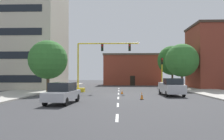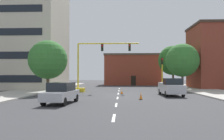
{
  "view_description": "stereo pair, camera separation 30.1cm",
  "coord_description": "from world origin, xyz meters",
  "px_view_note": "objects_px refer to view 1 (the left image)",
  "views": [
    {
      "loc": [
        0.15,
        -26.86,
        2.36
      ],
      "look_at": [
        -0.93,
        5.71,
        3.06
      ],
      "focal_mm": 37.28,
      "sensor_mm": 36.0,
      "label": 1
    },
    {
      "loc": [
        0.45,
        -26.85,
        2.36
      ],
      "look_at": [
        -0.93,
        5.71,
        3.06
      ],
      "focal_mm": 37.28,
      "sensor_mm": 36.0,
      "label": 2
    }
  ],
  "objects_px": {
    "tree_right_mid": "(182,60)",
    "sedan_silver_near_left": "(62,93)",
    "traffic_light_pole_right": "(162,67)",
    "traffic_cone_roadside_b": "(142,96)",
    "tree_left_near": "(48,60)",
    "traffic_signal_gantry": "(87,76)",
    "tree_right_far": "(172,60)",
    "pickup_truck_silver": "(171,87)",
    "traffic_cone_roadside_a": "(122,92)"
  },
  "relations": [
    {
      "from": "traffic_light_pole_right",
      "to": "tree_right_mid",
      "type": "relative_size",
      "value": 0.65
    },
    {
      "from": "traffic_signal_gantry",
      "to": "tree_right_mid",
      "type": "distance_m",
      "value": 15.64
    },
    {
      "from": "pickup_truck_silver",
      "to": "tree_left_near",
      "type": "bearing_deg",
      "value": 170.75
    },
    {
      "from": "traffic_signal_gantry",
      "to": "traffic_light_pole_right",
      "type": "relative_size",
      "value": 1.95
    },
    {
      "from": "tree_left_near",
      "to": "tree_right_far",
      "type": "bearing_deg",
      "value": 39.69
    },
    {
      "from": "traffic_signal_gantry",
      "to": "tree_left_near",
      "type": "height_order",
      "value": "traffic_signal_gantry"
    },
    {
      "from": "traffic_signal_gantry",
      "to": "tree_right_mid",
      "type": "xyz_separation_m",
      "value": [
        14.54,
        5.23,
        2.45
      ]
    },
    {
      "from": "traffic_signal_gantry",
      "to": "sedan_silver_near_left",
      "type": "bearing_deg",
      "value": -90.48
    },
    {
      "from": "pickup_truck_silver",
      "to": "sedan_silver_near_left",
      "type": "distance_m",
      "value": 13.21
    },
    {
      "from": "traffic_signal_gantry",
      "to": "tree_right_far",
      "type": "distance_m",
      "value": 20.03
    },
    {
      "from": "traffic_signal_gantry",
      "to": "traffic_light_pole_right",
      "type": "height_order",
      "value": "traffic_signal_gantry"
    },
    {
      "from": "tree_right_far",
      "to": "sedan_silver_near_left",
      "type": "xyz_separation_m",
      "value": [
        -14.92,
        -26.38,
        -4.29
      ]
    },
    {
      "from": "traffic_cone_roadside_b",
      "to": "tree_left_near",
      "type": "bearing_deg",
      "value": 148.73
    },
    {
      "from": "tree_left_near",
      "to": "traffic_cone_roadside_b",
      "type": "height_order",
      "value": "tree_left_near"
    },
    {
      "from": "traffic_signal_gantry",
      "to": "traffic_light_pole_right",
      "type": "bearing_deg",
      "value": 4.58
    },
    {
      "from": "tree_right_mid",
      "to": "sedan_silver_near_left",
      "type": "xyz_separation_m",
      "value": [
        -14.65,
        -18.44,
        -3.82
      ]
    },
    {
      "from": "traffic_cone_roadside_b",
      "to": "traffic_cone_roadside_a",
      "type": "bearing_deg",
      "value": 106.56
    },
    {
      "from": "traffic_light_pole_right",
      "to": "traffic_cone_roadside_b",
      "type": "height_order",
      "value": "traffic_light_pole_right"
    },
    {
      "from": "tree_left_near",
      "to": "tree_right_mid",
      "type": "relative_size",
      "value": 0.92
    },
    {
      "from": "traffic_signal_gantry",
      "to": "traffic_cone_roadside_b",
      "type": "relative_size",
      "value": 12.41
    },
    {
      "from": "tree_right_far",
      "to": "traffic_cone_roadside_a",
      "type": "relative_size",
      "value": 13.04
    },
    {
      "from": "tree_right_far",
      "to": "tree_left_near",
      "type": "bearing_deg",
      "value": -140.31
    },
    {
      "from": "pickup_truck_silver",
      "to": "traffic_cone_roadside_b",
      "type": "bearing_deg",
      "value": -130.69
    },
    {
      "from": "sedan_silver_near_left",
      "to": "traffic_cone_roadside_a",
      "type": "relative_size",
      "value": 7.57
    },
    {
      "from": "tree_left_near",
      "to": "pickup_truck_silver",
      "type": "bearing_deg",
      "value": -9.25
    },
    {
      "from": "traffic_signal_gantry",
      "to": "tree_right_far",
      "type": "xyz_separation_m",
      "value": [
        14.8,
        13.18,
        2.92
      ]
    },
    {
      "from": "pickup_truck_silver",
      "to": "sedan_silver_near_left",
      "type": "relative_size",
      "value": 1.17
    },
    {
      "from": "traffic_signal_gantry",
      "to": "traffic_cone_roadside_b",
      "type": "height_order",
      "value": "traffic_signal_gantry"
    },
    {
      "from": "traffic_signal_gantry",
      "to": "sedan_silver_near_left",
      "type": "height_order",
      "value": "traffic_signal_gantry"
    },
    {
      "from": "traffic_signal_gantry",
      "to": "tree_right_far",
      "type": "bearing_deg",
      "value": 41.67
    },
    {
      "from": "traffic_signal_gantry",
      "to": "tree_right_mid",
      "type": "relative_size",
      "value": 1.27
    },
    {
      "from": "tree_left_near",
      "to": "pickup_truck_silver",
      "type": "distance_m",
      "value": 15.62
    },
    {
      "from": "traffic_signal_gantry",
      "to": "traffic_light_pole_right",
      "type": "distance_m",
      "value": 10.7
    },
    {
      "from": "traffic_cone_roadside_a",
      "to": "tree_right_mid",
      "type": "bearing_deg",
      "value": 42.26
    },
    {
      "from": "tree_right_far",
      "to": "traffic_cone_roadside_b",
      "type": "relative_size",
      "value": 10.66
    },
    {
      "from": "sedan_silver_near_left",
      "to": "traffic_signal_gantry",
      "type": "bearing_deg",
      "value": 89.52
    },
    {
      "from": "traffic_light_pole_right",
      "to": "traffic_cone_roadside_b",
      "type": "relative_size",
      "value": 6.37
    },
    {
      "from": "tree_right_far",
      "to": "pickup_truck_silver",
      "type": "distance_m",
      "value": 19.47
    },
    {
      "from": "traffic_light_pole_right",
      "to": "traffic_cone_roadside_b",
      "type": "distance_m",
      "value": 11.71
    },
    {
      "from": "traffic_cone_roadside_b",
      "to": "sedan_silver_near_left",
      "type": "bearing_deg",
      "value": -153.13
    },
    {
      "from": "traffic_signal_gantry",
      "to": "tree_left_near",
      "type": "distance_m",
      "value": 5.78
    },
    {
      "from": "traffic_light_pole_right",
      "to": "tree_right_mid",
      "type": "height_order",
      "value": "tree_right_mid"
    },
    {
      "from": "tree_left_near",
      "to": "pickup_truck_silver",
      "type": "relative_size",
      "value": 1.25
    },
    {
      "from": "tree_left_near",
      "to": "tree_right_mid",
      "type": "height_order",
      "value": "tree_right_mid"
    },
    {
      "from": "tree_right_far",
      "to": "traffic_cone_roadside_a",
      "type": "bearing_deg",
      "value": -120.68
    },
    {
      "from": "traffic_light_pole_right",
      "to": "traffic_cone_roadside_b",
      "type": "bearing_deg",
      "value": -110.05
    },
    {
      "from": "traffic_cone_roadside_b",
      "to": "tree_right_far",
      "type": "bearing_deg",
      "value": 70.58
    },
    {
      "from": "traffic_light_pole_right",
      "to": "traffic_signal_gantry",
      "type": "bearing_deg",
      "value": -175.42
    },
    {
      "from": "traffic_signal_gantry",
      "to": "tree_left_near",
      "type": "xyz_separation_m",
      "value": [
        -4.56,
        -2.89,
        2.05
      ]
    },
    {
      "from": "traffic_signal_gantry",
      "to": "sedan_silver_near_left",
      "type": "xyz_separation_m",
      "value": [
        -0.11,
        -13.21,
        -1.37
      ]
    }
  ]
}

